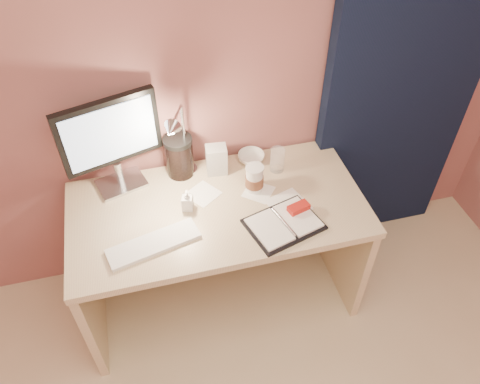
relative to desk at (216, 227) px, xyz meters
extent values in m
plane|color=#A45F5F|center=(0.00, 0.30, 0.75)|extent=(3.50, 0.00, 3.50)
cube|color=black|center=(1.05, 0.24, 0.60)|extent=(0.85, 0.08, 2.20)
cube|color=beige|center=(0.00, -0.07, 0.21)|extent=(1.40, 0.70, 0.04)
cube|color=beige|center=(-0.68, -0.07, -0.16)|extent=(0.04, 0.66, 0.69)
cube|color=beige|center=(0.68, -0.07, -0.16)|extent=(0.04, 0.66, 0.69)
cube|color=beige|center=(0.00, 0.26, -0.10)|extent=(1.32, 0.03, 0.55)
cube|color=silver|center=(-0.43, 0.19, 0.23)|extent=(0.26, 0.22, 0.02)
cylinder|color=silver|center=(-0.43, 0.19, 0.30)|extent=(0.04, 0.04, 0.12)
cube|color=black|center=(-0.43, 0.19, 0.55)|extent=(0.45, 0.17, 0.33)
cube|color=#B6D3F7|center=(-0.44, 0.16, 0.55)|extent=(0.39, 0.12, 0.28)
cube|color=silver|center=(-0.32, -0.23, 0.23)|extent=(0.42, 0.21, 0.02)
cube|color=black|center=(0.27, -0.26, 0.23)|extent=(0.37, 0.32, 0.01)
cube|color=white|center=(0.19, -0.29, 0.24)|extent=(0.19, 0.24, 0.01)
cube|color=white|center=(0.34, -0.24, 0.24)|extent=(0.19, 0.24, 0.01)
cube|color=#B12A0F|center=(0.35, -0.21, 0.26)|extent=(0.11, 0.08, 0.03)
cube|color=white|center=(0.33, -0.15, 0.23)|extent=(0.21, 0.21, 0.00)
cube|color=white|center=(0.21, -0.03, 0.23)|extent=(0.18, 0.18, 0.00)
cube|color=white|center=(-0.05, 0.03, 0.23)|extent=(0.19, 0.19, 0.00)
cylinder|color=silver|center=(0.20, 0.00, 0.29)|extent=(0.08, 0.08, 0.13)
cylinder|color=brown|center=(0.20, 0.00, 0.28)|extent=(0.09, 0.09, 0.06)
cylinder|color=silver|center=(0.20, 0.00, 0.36)|extent=(0.09, 0.09, 0.01)
cylinder|color=white|center=(0.35, 0.11, 0.29)|extent=(0.07, 0.07, 0.13)
imported|color=silver|center=(0.24, 0.21, 0.25)|extent=(0.17, 0.17, 0.04)
imported|color=silver|center=(-0.14, -0.05, 0.28)|extent=(0.06, 0.06, 0.11)
cylinder|color=black|center=(-0.13, 0.21, 0.32)|extent=(0.14, 0.14, 0.19)
cube|color=silver|center=(0.05, 0.17, 0.30)|extent=(0.11, 0.09, 0.15)
cylinder|color=silver|center=(-0.09, 0.21, 0.23)|extent=(0.10, 0.10, 0.02)
cylinder|color=silver|center=(-0.09, 0.21, 0.43)|extent=(0.02, 0.02, 0.37)
cone|color=silver|center=(-0.02, 0.05, 0.61)|extent=(0.10, 0.09, 0.08)
camera|label=1|loc=(-0.28, -1.58, 1.82)|focal=35.00mm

